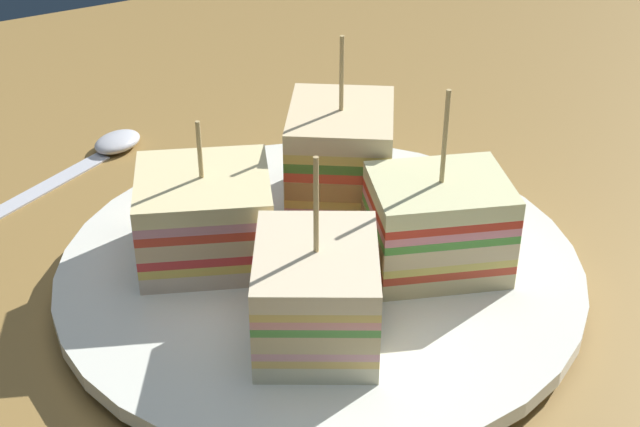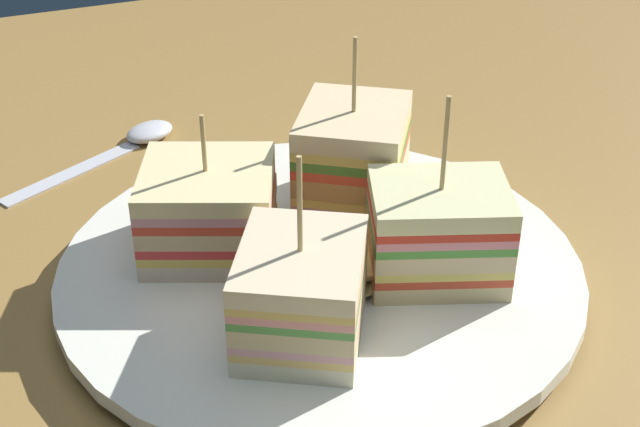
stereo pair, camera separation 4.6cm
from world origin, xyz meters
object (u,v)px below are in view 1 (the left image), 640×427
object	(u,v)px
sandwich_wedge_0	(437,225)
chip_pile	(343,260)
plate	(320,271)
spoon	(99,153)
sandwich_wedge_3	(316,294)
sandwich_wedge_2	(206,217)
sandwich_wedge_1	(340,159)

from	to	relation	value
sandwich_wedge_0	chip_pile	world-z (taller)	sandwich_wedge_0
plate	spoon	bearing A→B (deg)	16.91
plate	sandwich_wedge_3	xyz separation A→B (cm)	(-5.13, 3.02, 2.98)
plate	sandwich_wedge_2	xyz separation A→B (cm)	(3.46, 4.85, 2.96)
chip_pile	sandwich_wedge_3	bearing A→B (deg)	135.57
sandwich_wedge_2	sandwich_wedge_0	bearing A→B (deg)	-11.38
plate	chip_pile	xyz separation A→B (cm)	(-1.60, -0.44, 1.55)
sandwich_wedge_2	chip_pile	distance (cm)	7.46
sandwich_wedge_1	sandwich_wedge_2	size ratio (longest dim) A/B	1.17
sandwich_wedge_1	chip_pile	xyz separation A→B (cm)	(-6.17, 3.39, -2.04)
plate	sandwich_wedge_0	size ratio (longest dim) A/B	2.77
spoon	sandwich_wedge_3	bearing A→B (deg)	-110.83
plate	sandwich_wedge_1	size ratio (longest dim) A/B	2.68
sandwich_wedge_1	spoon	world-z (taller)	sandwich_wedge_1
sandwich_wedge_3	chip_pile	bearing A→B (deg)	-15.19
sandwich_wedge_3	sandwich_wedge_2	bearing A→B (deg)	41.27
sandwich_wedge_2	sandwich_wedge_3	xyz separation A→B (cm)	(-8.59, -1.83, 0.02)
sandwich_wedge_0	chip_pile	bearing A→B (deg)	1.89
sandwich_wedge_0	sandwich_wedge_1	bearing A→B (deg)	-60.89
sandwich_wedge_1	chip_pile	bearing A→B (deg)	4.41
plate	sandwich_wedge_1	bearing A→B (deg)	-39.99
sandwich_wedge_2	spoon	bearing A→B (deg)	115.95
chip_pile	spoon	bearing A→B (deg)	16.80
sandwich_wedge_1	plate	bearing A→B (deg)	-6.80
sandwich_wedge_1	sandwich_wedge_3	world-z (taller)	sandwich_wedge_1
plate	sandwich_wedge_2	bearing A→B (deg)	54.54
plate	sandwich_wedge_0	bearing A→B (deg)	-121.35
chip_pile	spoon	world-z (taller)	chip_pile
sandwich_wedge_3	plate	bearing A→B (deg)	-1.24
sandwich_wedge_2	sandwich_wedge_3	world-z (taller)	sandwich_wedge_3
sandwich_wedge_0	sandwich_wedge_3	xyz separation A→B (cm)	(-2.03, 8.11, -0.11)
sandwich_wedge_3	chip_pile	distance (cm)	5.15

